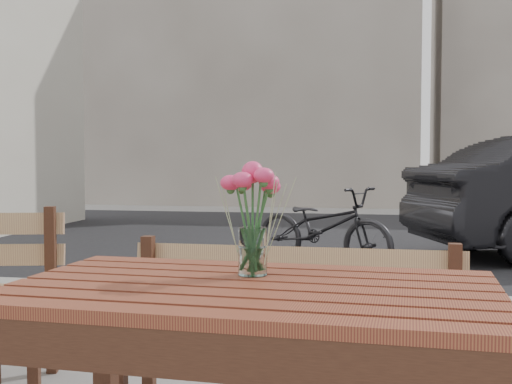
# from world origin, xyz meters

# --- Properties ---
(street) EXTENTS (30.00, 8.12, 0.12)m
(street) POSITION_xyz_m (0.00, 5.06, 0.03)
(street) COLOR black
(street) RESTS_ON ground
(backdrop_buildings) EXTENTS (15.50, 4.00, 8.00)m
(backdrop_buildings) POSITION_xyz_m (0.17, 14.40, 3.60)
(backdrop_buildings) COLOR gray
(backdrop_buildings) RESTS_ON ground
(main_table) EXTENTS (1.27, 0.79, 0.76)m
(main_table) POSITION_xyz_m (-0.23, 0.02, 0.64)
(main_table) COLOR #5A1F17
(main_table) RESTS_ON ground
(main_bench) EXTENTS (1.28, 0.39, 0.80)m
(main_bench) POSITION_xyz_m (-0.22, 0.76, 0.48)
(main_bench) COLOR #9D7251
(main_bench) RESTS_ON ground
(main_vase) EXTENTS (0.17, 0.17, 0.31)m
(main_vase) POSITION_xyz_m (-0.25, 0.15, 0.96)
(main_vase) COLOR white
(main_vase) RESTS_ON main_table
(bicycle) EXTENTS (1.62, 1.21, 0.82)m
(bicycle) POSITION_xyz_m (-0.44, 4.71, 0.41)
(bicycle) COLOR black
(bicycle) RESTS_ON ground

